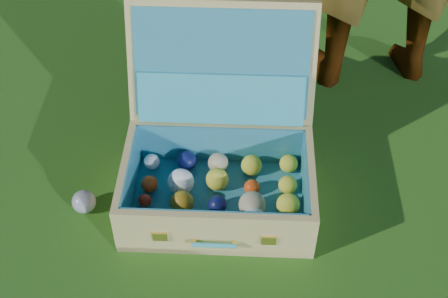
{
  "coord_description": "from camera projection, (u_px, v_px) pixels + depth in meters",
  "views": [
    {
      "loc": [
        0.2,
        -1.08,
        1.4
      ],
      "look_at": [
        -0.11,
        0.11,
        0.16
      ],
      "focal_mm": 50.0,
      "sensor_mm": 36.0,
      "label": 1
    }
  ],
  "objects": [
    {
      "name": "ground",
      "position": [
        251.0,
        222.0,
        1.76
      ],
      "size": [
        60.0,
        60.0,
        0.0
      ],
      "primitive_type": "plane",
      "color": "#215114",
      "rests_on": "ground"
    },
    {
      "name": "stray_ball",
      "position": [
        84.0,
        202.0,
        1.77
      ],
      "size": [
        0.07,
        0.07,
        0.07
      ],
      "primitive_type": "sphere",
      "color": "#467AB7",
      "rests_on": "ground"
    },
    {
      "name": "suitcase",
      "position": [
        221.0,
        151.0,
        1.77
      ],
      "size": [
        0.62,
        0.6,
        0.49
      ],
      "rotation": [
        0.0,
        0.0,
        0.2
      ],
      "color": "#D3BD71",
      "rests_on": "ground"
    }
  ]
}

